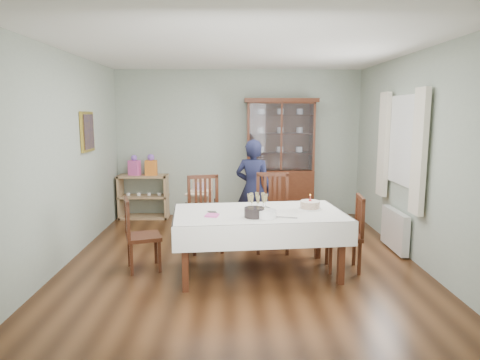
{
  "coord_description": "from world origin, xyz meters",
  "views": [
    {
      "loc": [
        -0.12,
        -5.47,
        1.92
      ],
      "look_at": [
        -0.01,
        0.2,
        1.03
      ],
      "focal_mm": 32.0,
      "sensor_mm": 36.0,
      "label": 1
    }
  ],
  "objects_px": {
    "champagne_tray": "(257,205)",
    "chair_end_left": "(142,248)",
    "chair_far_left": "(206,228)",
    "chair_end_right": "(344,248)",
    "chair_far_right": "(272,228)",
    "gift_bag_pink": "(134,166)",
    "dining_table": "(258,242)",
    "china_cabinet": "(280,157)",
    "woman": "(253,189)",
    "high_chair": "(201,212)",
    "gift_bag_orange": "(151,166)",
    "birthday_cake": "(310,205)",
    "sideboard": "(144,196)"
  },
  "relations": [
    {
      "from": "champagne_tray",
      "to": "chair_end_left",
      "type": "bearing_deg",
      "value": 177.54
    },
    {
      "from": "chair_far_left",
      "to": "chair_end_right",
      "type": "relative_size",
      "value": 1.12
    },
    {
      "from": "chair_far_right",
      "to": "gift_bag_pink",
      "type": "distance_m",
      "value": 3.08
    },
    {
      "from": "dining_table",
      "to": "chair_end_right",
      "type": "relative_size",
      "value": 2.27
    },
    {
      "from": "china_cabinet",
      "to": "woman",
      "type": "distance_m",
      "value": 1.42
    },
    {
      "from": "china_cabinet",
      "to": "high_chair",
      "type": "relative_size",
      "value": 2.21
    },
    {
      "from": "chair_far_right",
      "to": "gift_bag_orange",
      "type": "bearing_deg",
      "value": 140.98
    },
    {
      "from": "chair_far_left",
      "to": "chair_end_right",
      "type": "height_order",
      "value": "chair_far_left"
    },
    {
      "from": "chair_end_left",
      "to": "birthday_cake",
      "type": "height_order",
      "value": "birthday_cake"
    },
    {
      "from": "dining_table",
      "to": "sideboard",
      "type": "xyz_separation_m",
      "value": [
        -1.94,
        2.81,
        0.02
      ]
    },
    {
      "from": "sideboard",
      "to": "chair_end_left",
      "type": "distance_m",
      "value": 2.71
    },
    {
      "from": "chair_far_right",
      "to": "chair_end_right",
      "type": "distance_m",
      "value": 1.14
    },
    {
      "from": "sideboard",
      "to": "chair_end_left",
      "type": "height_order",
      "value": "chair_end_left"
    },
    {
      "from": "dining_table",
      "to": "chair_end_right",
      "type": "distance_m",
      "value": 1.08
    },
    {
      "from": "china_cabinet",
      "to": "birthday_cake",
      "type": "relative_size",
      "value": 7.97
    },
    {
      "from": "chair_far_left",
      "to": "woman",
      "type": "bearing_deg",
      "value": 28.1
    },
    {
      "from": "sideboard",
      "to": "chair_end_right",
      "type": "distance_m",
      "value": 4.05
    },
    {
      "from": "chair_far_left",
      "to": "chair_far_right",
      "type": "xyz_separation_m",
      "value": [
        0.94,
        -0.02,
        0.01
      ]
    },
    {
      "from": "champagne_tray",
      "to": "birthday_cake",
      "type": "distance_m",
      "value": 0.64
    },
    {
      "from": "chair_end_left",
      "to": "sideboard",
      "type": "bearing_deg",
      "value": -6.71
    },
    {
      "from": "high_chair",
      "to": "birthday_cake",
      "type": "bearing_deg",
      "value": -33.33
    },
    {
      "from": "champagne_tray",
      "to": "chair_far_right",
      "type": "bearing_deg",
      "value": 71.93
    },
    {
      "from": "chair_end_right",
      "to": "chair_far_left",
      "type": "bearing_deg",
      "value": -109.3
    },
    {
      "from": "chair_end_left",
      "to": "champagne_tray",
      "type": "height_order",
      "value": "champagne_tray"
    },
    {
      "from": "woman",
      "to": "gift_bag_orange",
      "type": "height_order",
      "value": "woman"
    },
    {
      "from": "woman",
      "to": "birthday_cake",
      "type": "bearing_deg",
      "value": 131.61
    },
    {
      "from": "chair_far_right",
      "to": "champagne_tray",
      "type": "xyz_separation_m",
      "value": [
        -0.26,
        -0.8,
        0.5
      ]
    },
    {
      "from": "dining_table",
      "to": "woman",
      "type": "bearing_deg",
      "value": 89.58
    },
    {
      "from": "high_chair",
      "to": "birthday_cake",
      "type": "distance_m",
      "value": 2.09
    },
    {
      "from": "china_cabinet",
      "to": "birthday_cake",
      "type": "xyz_separation_m",
      "value": [
        0.08,
        -2.66,
        -0.31
      ]
    },
    {
      "from": "sideboard",
      "to": "birthday_cake",
      "type": "relative_size",
      "value": 3.3
    },
    {
      "from": "high_chair",
      "to": "chair_far_right",
      "type": "bearing_deg",
      "value": -20.85
    },
    {
      "from": "gift_bag_orange",
      "to": "sideboard",
      "type": "bearing_deg",
      "value": 172.79
    },
    {
      "from": "china_cabinet",
      "to": "sideboard",
      "type": "distance_m",
      "value": 2.6
    },
    {
      "from": "high_chair",
      "to": "birthday_cake",
      "type": "relative_size",
      "value": 3.6
    },
    {
      "from": "chair_far_right",
      "to": "birthday_cake",
      "type": "height_order",
      "value": "chair_far_right"
    },
    {
      "from": "chair_end_right",
      "to": "gift_bag_pink",
      "type": "relative_size",
      "value": 2.51
    },
    {
      "from": "dining_table",
      "to": "gift_bag_pink",
      "type": "height_order",
      "value": "gift_bag_pink"
    },
    {
      "from": "chair_end_right",
      "to": "china_cabinet",
      "type": "bearing_deg",
      "value": -163.79
    },
    {
      "from": "chair_far_left",
      "to": "gift_bag_pink",
      "type": "relative_size",
      "value": 2.81
    },
    {
      "from": "chair_far_right",
      "to": "chair_end_left",
      "type": "distance_m",
      "value": 1.83
    },
    {
      "from": "champagne_tray",
      "to": "dining_table",
      "type": "bearing_deg",
      "value": -84.24
    },
    {
      "from": "china_cabinet",
      "to": "gift_bag_pink",
      "type": "bearing_deg",
      "value": 179.97
    },
    {
      "from": "chair_end_left",
      "to": "china_cabinet",
      "type": "bearing_deg",
      "value": -54.74
    },
    {
      "from": "chair_far_right",
      "to": "woman",
      "type": "bearing_deg",
      "value": 114.88
    },
    {
      "from": "high_chair",
      "to": "gift_bag_orange",
      "type": "xyz_separation_m",
      "value": [
        -0.98,
        1.21,
        0.59
      ]
    },
    {
      "from": "chair_end_left",
      "to": "high_chair",
      "type": "height_order",
      "value": "high_chair"
    },
    {
      "from": "chair_far_right",
      "to": "gift_bag_orange",
      "type": "distance_m",
      "value": 2.86
    },
    {
      "from": "sideboard",
      "to": "gift_bag_pink",
      "type": "bearing_deg",
      "value": -172.12
    },
    {
      "from": "sideboard",
      "to": "champagne_tray",
      "type": "xyz_separation_m",
      "value": [
        1.93,
        -2.71,
        0.42
      ]
    }
  ]
}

